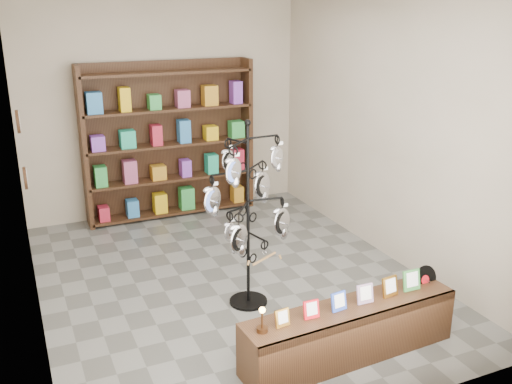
% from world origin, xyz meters
% --- Properties ---
extents(ground, '(5.00, 5.00, 0.00)m').
position_xyz_m(ground, '(0.00, 0.00, 0.00)').
color(ground, slate).
rests_on(ground, ground).
extents(room_envelope, '(5.00, 5.00, 5.00)m').
position_xyz_m(room_envelope, '(0.00, 0.00, 1.85)').
color(room_envelope, '#C2B09C').
rests_on(room_envelope, ground).
extents(display_tree, '(1.05, 1.05, 1.92)m').
position_xyz_m(display_tree, '(-0.02, -0.58, 1.11)').
color(display_tree, black).
rests_on(display_tree, ground).
extents(front_shelf, '(2.01, 0.52, 0.70)m').
position_xyz_m(front_shelf, '(0.42, -1.81, 0.25)').
color(front_shelf, black).
rests_on(front_shelf, ground).
extents(back_shelving, '(2.42, 0.36, 2.20)m').
position_xyz_m(back_shelving, '(0.00, 2.30, 1.03)').
color(back_shelving, black).
rests_on(back_shelving, ground).
extents(wall_clocks, '(0.03, 0.24, 0.84)m').
position_xyz_m(wall_clocks, '(-1.97, 0.80, 1.50)').
color(wall_clocks, black).
rests_on(wall_clocks, ground).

